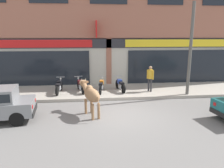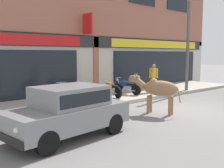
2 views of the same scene
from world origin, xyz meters
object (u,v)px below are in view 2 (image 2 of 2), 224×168
at_px(car_1, 69,109).
at_px(motorcycle_2, 111,89).
at_px(motorcycle_3, 127,87).
at_px(utility_pole, 188,46).
at_px(cow, 158,88).
at_px(motorcycle_0, 67,94).
at_px(motorcycle_1, 89,91).
at_px(pedestrian, 154,75).

distance_m(car_1, motorcycle_2, 6.23).
bearing_deg(motorcycle_2, motorcycle_3, 5.57).
bearing_deg(car_1, utility_pole, 15.51).
bearing_deg(motorcycle_2, car_1, -141.65).
xyz_separation_m(cow, utility_pole, (5.72, 2.48, 1.80)).
height_order(cow, car_1, cow).
distance_m(car_1, motorcycle_3, 7.27).
height_order(motorcycle_0, utility_pole, utility_pole).
bearing_deg(motorcycle_1, pedestrian, -5.13).
bearing_deg(car_1, motorcycle_3, 33.22).
bearing_deg(motorcycle_2, motorcycle_1, 173.41).
relative_size(motorcycle_1, motorcycle_2, 0.99).
height_order(motorcycle_3, utility_pole, utility_pole).
xyz_separation_m(motorcycle_1, motorcycle_3, (2.48, -0.03, 0.00)).
height_order(cow, motorcycle_2, cow).
xyz_separation_m(cow, pedestrian, (3.68, 3.34, 0.15)).
xyz_separation_m(motorcycle_0, motorcycle_2, (2.59, -0.03, 0.00)).
bearing_deg(utility_pole, motorcycle_2, 167.66).
distance_m(cow, motorcycle_3, 4.16).
height_order(motorcycle_1, pedestrian, pedestrian).
height_order(motorcycle_3, pedestrian, pedestrian).
distance_m(pedestrian, utility_pole, 2.77).
bearing_deg(motorcycle_1, motorcycle_3, -0.74).
bearing_deg(utility_pole, motorcycle_3, 162.44).
height_order(motorcycle_0, motorcycle_2, same).
distance_m(cow, motorcycle_0, 4.11).
distance_m(car_1, pedestrian, 8.70).
bearing_deg(motorcycle_0, motorcycle_3, 1.33).
height_order(car_1, motorcycle_3, car_1).
distance_m(motorcycle_0, motorcycle_2, 2.59).
relative_size(car_1, motorcycle_3, 2.07).
bearing_deg(car_1, motorcycle_2, 38.35).
relative_size(motorcycle_0, pedestrian, 1.13).
bearing_deg(motorcycle_3, utility_pole, -17.56).
bearing_deg(car_1, motorcycle_1, 48.10).
bearing_deg(cow, motorcycle_0, 118.06).
bearing_deg(motorcycle_3, motorcycle_1, 179.26).
height_order(motorcycle_0, motorcycle_1, same).
bearing_deg(pedestrian, cow, -137.71).
relative_size(motorcycle_1, utility_pole, 0.34).
distance_m(cow, motorcycle_1, 3.81).
height_order(cow, motorcycle_1, cow).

